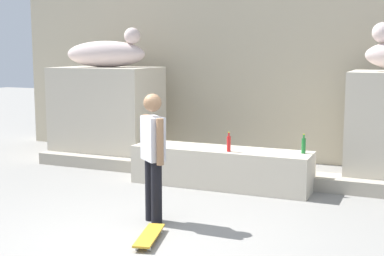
# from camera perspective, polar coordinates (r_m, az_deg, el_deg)

# --- Properties ---
(ground_plane) EXTENTS (40.00, 40.00, 0.00)m
(ground_plane) POSITION_cam_1_polar(r_m,az_deg,el_deg) (6.46, -5.62, -11.79)
(ground_plane) COLOR gray
(facade_wall) EXTENTS (11.38, 0.60, 6.19)m
(facade_wall) POSITION_cam_1_polar(r_m,az_deg,el_deg) (11.18, 8.02, 12.73)
(facade_wall) COLOR #BCB094
(facade_wall) RESTS_ON ground_plane
(pedestal_left) EXTENTS (2.01, 1.31, 1.87)m
(pedestal_left) POSITION_cam_1_polar(r_m,az_deg,el_deg) (10.97, -8.98, 1.50)
(pedestal_left) COLOR beige
(pedestal_left) RESTS_ON ground_plane
(statue_reclining_left) EXTENTS (1.68, 0.90, 0.78)m
(statue_reclining_left) POSITION_cam_1_polar(r_m,az_deg,el_deg) (10.89, -8.94, 7.88)
(statue_reclining_left) COLOR beige
(statue_reclining_left) RESTS_ON pedestal_left
(ledge_block) EXTENTS (2.94, 0.72, 0.63)m
(ledge_block) POSITION_cam_1_polar(r_m,az_deg,el_deg) (8.79, 3.06, -4.20)
(ledge_block) COLOR beige
(ledge_block) RESTS_ON ground_plane
(skater) EXTENTS (0.44, 0.38, 1.67)m
(skater) POSITION_cam_1_polar(r_m,az_deg,el_deg) (6.86, -4.16, -2.58)
(skater) COLOR black
(skater) RESTS_ON ground_plane
(skateboard) EXTENTS (0.39, 0.82, 0.08)m
(skateboard) POSITION_cam_1_polar(r_m,az_deg,el_deg) (6.41, -4.55, -11.30)
(skateboard) COLOR gold
(skateboard) RESTS_ON ground_plane
(bottle_blue) EXTENTS (0.07, 0.07, 0.26)m
(bottle_blue) POSITION_cam_1_polar(r_m,az_deg,el_deg) (9.40, -4.39, -0.80)
(bottle_blue) COLOR #194C99
(bottle_blue) RESTS_ON ledge_block
(bottle_red) EXTENTS (0.06, 0.06, 0.31)m
(bottle_red) POSITION_cam_1_polar(r_m,az_deg,el_deg) (8.46, 3.92, -1.64)
(bottle_red) COLOR red
(bottle_red) RESTS_ON ledge_block
(bottle_green) EXTENTS (0.07, 0.07, 0.31)m
(bottle_green) POSITION_cam_1_polar(r_m,az_deg,el_deg) (8.47, 11.75, -1.81)
(bottle_green) COLOR #1E722D
(bottle_green) RESTS_ON ledge_block
(stair_step) EXTENTS (7.74, 0.50, 0.22)m
(stair_step) POSITION_cam_1_polar(r_m,az_deg,el_deg) (9.28, 4.08, -4.83)
(stair_step) COLOR #A9A08F
(stair_step) RESTS_ON ground_plane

